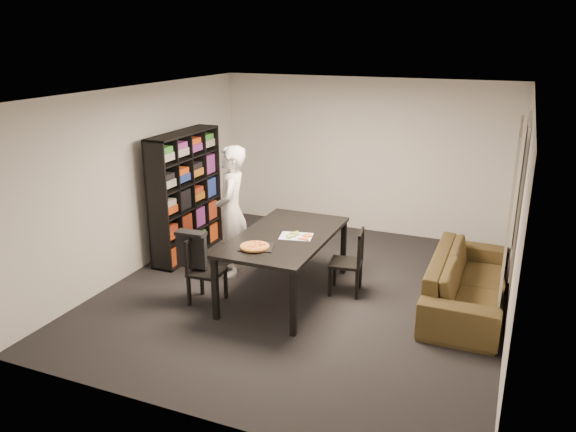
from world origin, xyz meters
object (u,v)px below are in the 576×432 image
at_px(baking_tray, 257,247).
at_px(chair_right, 353,258).
at_px(sofa, 468,281).
at_px(chair_left, 201,265).
at_px(person, 231,211).
at_px(dining_table, 285,240).
at_px(pepperoni_pizza, 255,246).
at_px(bookshelf, 186,195).

bearing_deg(baking_tray, chair_right, 44.14).
height_order(baking_tray, sofa, baking_tray).
distance_m(chair_right, sofa, 1.46).
bearing_deg(chair_left, person, -0.03).
relative_size(chair_left, sofa, 0.38).
relative_size(person, sofa, 0.81).
distance_m(dining_table, pepperoni_pizza, 0.61).
xyz_separation_m(person, sofa, (3.18, 0.22, -0.59)).
xyz_separation_m(bookshelf, person, (0.98, -0.39, -0.03)).
distance_m(bookshelf, dining_table, 2.09).
bearing_deg(sofa, person, 93.91).
bearing_deg(chair_left, bookshelf, 34.59).
bearing_deg(bookshelf, pepperoni_pizza, -36.55).
bearing_deg(chair_left, pepperoni_pizza, -92.58).
relative_size(person, pepperoni_pizza, 5.25).
height_order(bookshelf, person, bookshelf).
relative_size(bookshelf, person, 1.03).
relative_size(dining_table, chair_right, 2.28).
relative_size(chair_left, baking_tray, 2.15).
relative_size(chair_left, pepperoni_pizza, 2.46).
bearing_deg(dining_table, bookshelf, 158.92).
xyz_separation_m(bookshelf, chair_left, (1.04, -1.34, -0.46)).
bearing_deg(chair_left, baking_tray, -89.19).
relative_size(chair_left, chair_right, 0.99).
distance_m(person, baking_tray, 1.21).
relative_size(bookshelf, pepperoni_pizza, 5.43).
distance_m(chair_right, person, 1.80).
xyz_separation_m(chair_left, sofa, (3.13, 1.16, -0.16)).
distance_m(dining_table, person, 1.03).
xyz_separation_m(bookshelf, chair_right, (2.73, -0.38, -0.45)).
distance_m(chair_right, pepperoni_pizza, 1.39).
distance_m(chair_left, person, 1.04).
bearing_deg(chair_left, chair_right, -63.63).
relative_size(dining_table, sofa, 0.88).
height_order(chair_left, baking_tray, chair_left).
height_order(bookshelf, dining_table, bookshelf).
distance_m(baking_tray, pepperoni_pizza, 0.05).
bearing_deg(chair_right, bookshelf, -106.23).
xyz_separation_m(chair_right, sofa, (1.43, 0.20, -0.17)).
bearing_deg(baking_tray, dining_table, 75.09).
relative_size(dining_table, baking_tray, 4.98).
distance_m(dining_table, sofa, 2.34).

